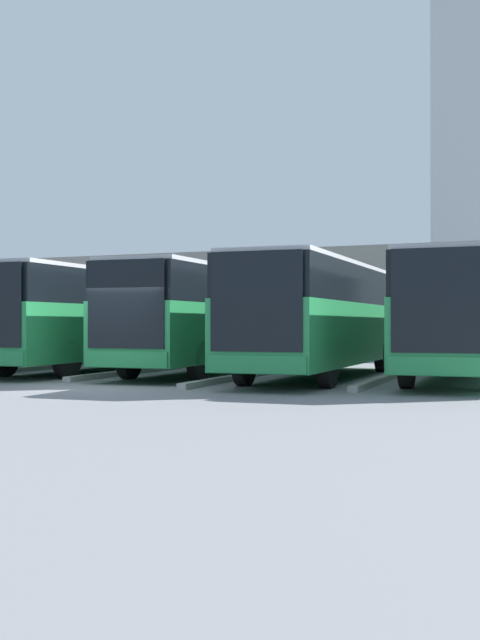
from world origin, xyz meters
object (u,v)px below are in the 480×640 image
object	(u,v)px
bus_0	(466,314)
bus_3	(98,315)
bus_1	(321,314)
bus_2	(212,315)
bus_4	(14,316)

from	to	relation	value
bus_0	bus_3	distance (m)	11.88
bus_0	bus_1	bearing A→B (deg)	9.40
bus_2	bus_4	bearing A→B (deg)	-3.01
bus_3	bus_0	bearing A→B (deg)	179.58
bus_1	bus_2	bearing A→B (deg)	-16.05
bus_4	bus_1	bearing A→B (deg)	172.57
bus_2	bus_3	world-z (taller)	same
bus_0	bus_4	distance (m)	15.83
bus_1	bus_3	world-z (taller)	same
bus_2	bus_4	size ratio (longest dim) A/B	1.00
bus_0	bus_1	world-z (taller)	same
bus_1	bus_4	bearing A→B (deg)	-7.43
bus_1	bus_4	distance (m)	11.91
bus_1	bus_2	xyz separation A→B (m)	(3.96, -0.94, 0.00)
bus_1	bus_4	xyz separation A→B (m)	(11.87, -0.99, 0.00)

